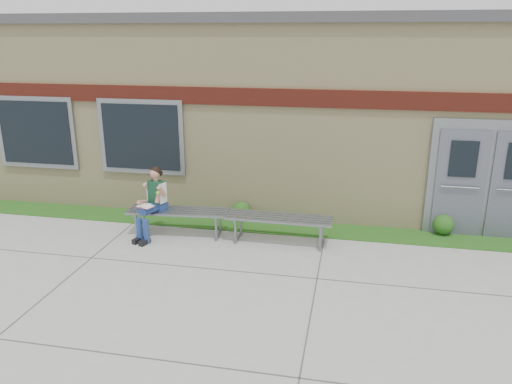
# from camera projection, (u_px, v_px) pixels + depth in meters

# --- Properties ---
(ground) EXTENTS (80.00, 80.00, 0.00)m
(ground) POSITION_uv_depth(u_px,v_px,m) (251.00, 288.00, 7.83)
(ground) COLOR #9E9E99
(ground) RESTS_ON ground
(grass_strip) EXTENTS (16.00, 0.80, 0.02)m
(grass_strip) POSITION_uv_depth(u_px,v_px,m) (277.00, 227.00, 10.25)
(grass_strip) COLOR #134913
(grass_strip) RESTS_ON ground
(school_building) EXTENTS (16.20, 6.22, 4.20)m
(school_building) POSITION_uv_depth(u_px,v_px,m) (299.00, 103.00, 12.78)
(school_building) COLOR beige
(school_building) RESTS_ON ground
(bench_left) EXTENTS (2.01, 0.72, 0.51)m
(bench_left) POSITION_uv_depth(u_px,v_px,m) (178.00, 216.00, 9.78)
(bench_left) COLOR slate
(bench_left) RESTS_ON ground
(bench_right) EXTENTS (2.01, 0.58, 0.52)m
(bench_right) POSITION_uv_depth(u_px,v_px,m) (279.00, 223.00, 9.40)
(bench_right) COLOR slate
(bench_right) RESTS_ON ground
(girl) EXTENTS (0.55, 0.84, 1.39)m
(girl) POSITION_uv_depth(u_px,v_px,m) (153.00, 201.00, 9.57)
(girl) COLOR navy
(girl) RESTS_ON ground
(shrub_mid) EXTENTS (0.39, 0.39, 0.39)m
(shrub_mid) POSITION_uv_depth(u_px,v_px,m) (242.00, 211.00, 10.58)
(shrub_mid) COLOR #134913
(shrub_mid) RESTS_ON grass_strip
(shrub_east) EXTENTS (0.40, 0.40, 0.40)m
(shrub_east) POSITION_uv_depth(u_px,v_px,m) (443.00, 224.00, 9.81)
(shrub_east) COLOR #134913
(shrub_east) RESTS_ON grass_strip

